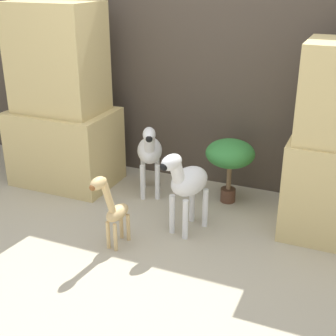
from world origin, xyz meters
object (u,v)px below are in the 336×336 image
zebra_right (187,182)px  zebra_left (150,151)px  giraffe_figurine (112,207)px  potted_palm_front (230,156)px

zebra_right → zebra_left: 0.68m
zebra_right → zebra_left: same height
giraffe_figurine → potted_palm_front: bearing=62.3°
zebra_right → giraffe_figurine: 0.57m
zebra_left → giraffe_figurine: zebra_left is taller
zebra_left → giraffe_figurine: size_ratio=1.12×
zebra_left → giraffe_figurine: (0.13, -0.87, -0.08)m
zebra_left → giraffe_figurine: 0.89m
zebra_right → zebra_left: (-0.51, 0.46, 0.00)m
giraffe_figurine → potted_palm_front: 1.15m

